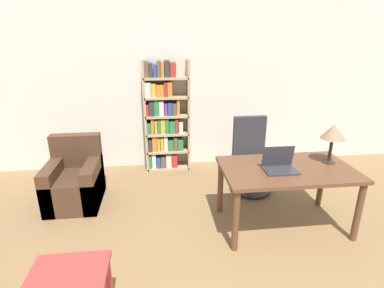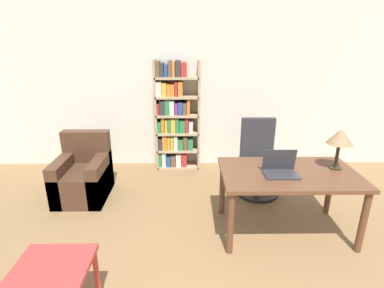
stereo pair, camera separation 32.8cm
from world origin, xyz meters
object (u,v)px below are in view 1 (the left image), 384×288
object	(u,v)px
armchair	(75,182)
bookshelf	(164,119)
laptop	(279,165)
desk	(286,176)
side_table_blue	(68,286)
table_lamp	(333,133)
office_chair	(250,160)

from	to	relation	value
armchair	bookshelf	size ratio (longest dim) A/B	0.49
laptop	armchair	xyz separation A→B (m)	(-2.40, 0.87, -0.50)
armchair	bookshelf	xyz separation A→B (m)	(1.22, 0.98, 0.56)
desk	bookshelf	distance (m)	2.23
side_table_blue	armchair	world-z (taller)	armchair
side_table_blue	bookshelf	xyz separation A→B (m)	(0.78, 2.94, 0.42)
table_lamp	bookshelf	bearing A→B (deg)	136.80
desk	side_table_blue	xyz separation A→B (m)	(-2.07, -1.13, -0.20)
laptop	bookshelf	distance (m)	2.20
office_chair	side_table_blue	size ratio (longest dim) A/B	1.92
office_chair	armchair	size ratio (longest dim) A/B	1.21
office_chair	side_table_blue	xyz separation A→B (m)	(-1.96, -2.07, -0.01)
table_lamp	armchair	bearing A→B (deg)	166.43
table_lamp	side_table_blue	bearing A→B (deg)	-154.80
laptop	desk	bearing A→B (deg)	21.49
laptop	bookshelf	xyz separation A→B (m)	(-1.18, 1.85, 0.07)
desk	armchair	xyz separation A→B (m)	(-2.51, 0.83, -0.34)
office_chair	bookshelf	bearing A→B (deg)	143.76
office_chair	armchair	distance (m)	2.41
laptop	office_chair	xyz separation A→B (m)	(0.01, 0.98, -0.34)
laptop	bookshelf	bearing A→B (deg)	122.48
side_table_blue	bookshelf	world-z (taller)	bookshelf
desk	bookshelf	size ratio (longest dim) A/B	0.81
bookshelf	armchair	bearing A→B (deg)	-141.20
office_chair	armchair	bearing A→B (deg)	-177.36
armchair	office_chair	bearing A→B (deg)	2.64
office_chair	side_table_blue	world-z (taller)	office_chair
laptop	office_chair	distance (m)	1.04
table_lamp	bookshelf	size ratio (longest dim) A/B	0.25
desk	armchair	size ratio (longest dim) A/B	1.68
side_table_blue	armchair	xyz separation A→B (m)	(-0.44, 1.96, -0.14)
table_lamp	laptop	bearing A→B (deg)	-168.12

